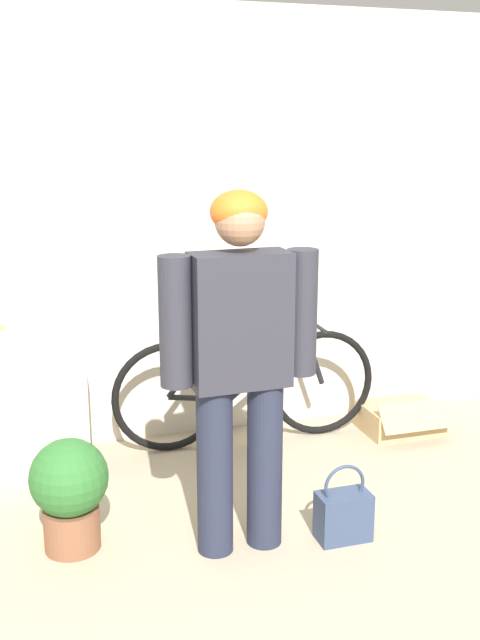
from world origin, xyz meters
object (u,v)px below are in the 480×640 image
at_px(bicycle, 247,386).
at_px(handbag, 343,514).
at_px(person, 240,353).
at_px(potted_plant, 70,489).
at_px(cardboard_box, 401,418).

bearing_deg(bicycle, handbag, -83.90).
relative_size(person, potted_plant, 3.07).
bearing_deg(person, handbag, -12.10).
bearing_deg(handbag, person, 169.69).
bearing_deg(handbag, potted_plant, 166.40).
relative_size(person, handbag, 4.33).
bearing_deg(cardboard_box, person, -144.24).
xyz_separation_m(handbag, potted_plant, (-1.23, 0.30, 0.17)).
distance_m(person, handbag, 0.95).
relative_size(handbag, cardboard_box, 0.78).
height_order(person, cardboard_box, person).
relative_size(handbag, potted_plant, 0.71).
distance_m(person, cardboard_box, 1.92).
height_order(bicycle, cardboard_box, bicycle).
bearing_deg(person, potted_plant, 162.52).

